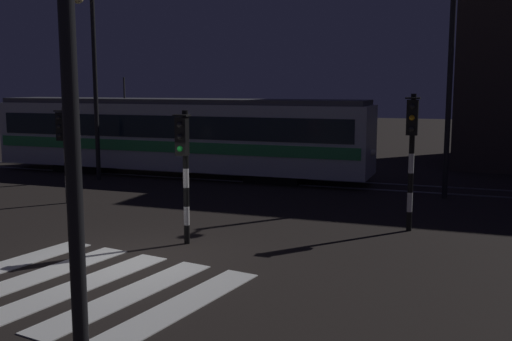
# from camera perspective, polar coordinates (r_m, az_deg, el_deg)

# --- Properties ---
(ground_plane) EXTENTS (120.00, 120.00, 0.00)m
(ground_plane) POSITION_cam_1_polar(r_m,az_deg,el_deg) (13.38, -11.90, -8.47)
(ground_plane) COLOR black
(rail_near) EXTENTS (80.00, 0.12, 0.03)m
(rail_near) POSITION_cam_1_polar(r_m,az_deg,el_deg) (22.94, 2.43, -1.30)
(rail_near) COLOR #59595E
(rail_near) RESTS_ON ground
(rail_far) EXTENTS (80.00, 0.12, 0.03)m
(rail_far) POSITION_cam_1_polar(r_m,az_deg,el_deg) (24.29, 3.46, -0.78)
(rail_far) COLOR #59595E
(rail_far) RESTS_ON ground
(crosswalk_zebra) EXTENTS (5.94, 5.13, 0.02)m
(crosswalk_zebra) POSITION_cam_1_polar(r_m,az_deg,el_deg) (12.01, -16.39, -10.52)
(crosswalk_zebra) COLOR silver
(crosswalk_zebra) RESTS_ON ground
(traffic_light_corner_far_left) EXTENTS (0.36, 0.42, 3.11)m
(traffic_light_corner_far_left) POSITION_cam_1_polar(r_m,az_deg,el_deg) (19.89, -18.08, 2.76)
(traffic_light_corner_far_left) COLOR black
(traffic_light_corner_far_left) RESTS_ON ground
(traffic_light_corner_far_right) EXTENTS (0.36, 0.42, 3.59)m
(traffic_light_corner_far_right) POSITION_cam_1_polar(r_m,az_deg,el_deg) (15.70, 14.79, 2.71)
(traffic_light_corner_far_right) COLOR black
(traffic_light_corner_far_right) RESTS_ON ground
(traffic_light_median_centre) EXTENTS (0.36, 0.42, 3.22)m
(traffic_light_median_centre) POSITION_cam_1_polar(r_m,az_deg,el_deg) (14.04, -6.97, 1.30)
(traffic_light_median_centre) COLOR black
(traffic_light_median_centre) RESTS_ON ground
(street_lamp_trackside_right) EXTENTS (0.44, 1.21, 7.33)m
(street_lamp_trackside_right) POSITION_cam_1_polar(r_m,az_deg,el_deg) (20.58, 18.24, 10.13)
(street_lamp_trackside_right) COLOR black
(street_lamp_trackside_right) RESTS_ON ground
(street_lamp_trackside_left) EXTENTS (0.44, 1.21, 7.29)m
(street_lamp_trackside_left) POSITION_cam_1_polar(r_m,az_deg,el_deg) (24.45, -15.65, 9.82)
(street_lamp_trackside_left) COLOR black
(street_lamp_trackside_left) RESTS_ON ground
(street_lamp_near_kerb) EXTENTS (0.44, 1.21, 6.63)m
(street_lamp_near_kerb) POSITION_cam_1_polar(r_m,az_deg,el_deg) (6.54, -19.14, 11.74)
(street_lamp_near_kerb) COLOR black
(street_lamp_near_kerb) RESTS_ON ground
(tram) EXTENTS (16.68, 2.58, 4.15)m
(tram) POSITION_cam_1_polar(r_m,az_deg,el_deg) (25.28, -7.73, 3.48)
(tram) COLOR silver
(tram) RESTS_ON ground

